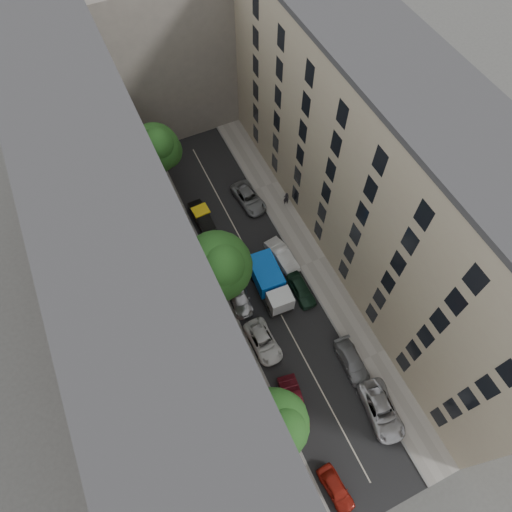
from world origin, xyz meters
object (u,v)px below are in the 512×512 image
car_left_3 (240,297)px  pedestrian (286,198)px  car_left_4 (209,250)px  car_left_5 (202,217)px  car_right_2 (301,290)px  tree_far (156,150)px  tree_mid (218,268)px  car_right_1 (352,361)px  car_right_3 (282,256)px  lamp_post (243,358)px  car_left_0 (336,489)px  car_right_0 (382,411)px  car_right_4 (249,198)px  tarp_truck (270,282)px  car_left_2 (263,342)px  car_left_1 (293,401)px  tree_near (276,426)px

car_left_3 → pedestrian: 12.70m
car_left_4 → car_left_5: 4.28m
car_right_2 → tree_far: bearing=113.8°
car_right_2 → tree_mid: bearing=162.5°
car_right_1 → car_right_2: (-0.78, 8.20, 0.04)m
car_left_3 → car_right_3: (5.74, 2.37, 0.10)m
lamp_post → pedestrian: 19.79m
car_right_1 → lamp_post: 10.37m
car_right_2 → pedestrian: 11.03m
pedestrian → car_right_2: bearing=82.3°
car_left_0 → car_left_4: car_left_4 is taller
car_right_0 → car_right_4: size_ratio=1.09×
car_left_5 → tree_far: (-2.14, 5.31, 5.92)m
tarp_truck → pedestrian: size_ratio=3.54×
tarp_truck → pedestrian: (6.23, 8.76, -0.51)m
car_left_4 → car_right_0: 22.12m
car_left_2 → tree_far: 21.67m
car_right_0 → tree_mid: 18.25m
car_left_4 → car_right_1: bearing=-75.1°
car_right_3 → lamp_post: (-8.36, -9.19, 3.62)m
car_left_5 → lamp_post: (-2.76, -17.19, 3.64)m
car_left_1 → car_left_5: bearing=99.2°
car_left_5 → pedestrian: size_ratio=2.52×
tarp_truck → car_right_1: size_ratio=1.37×
car_left_4 → car_left_1: bearing=-96.3°
tree_near → lamp_post: size_ratio=1.45×
lamp_post → tarp_truck: bearing=49.2°
car_left_0 → tree_far: tree_far is taller
car_right_2 → car_left_3: bearing=162.3°
tree_near → car_right_4: bearing=70.1°
car_left_1 → car_left_4: car_left_1 is taller
car_left_4 → tree_near: (-2.14, -19.21, 6.36)m
car_right_0 → car_right_2: bearing=101.1°
car_left_1 → car_right_0: car_right_0 is taller
tree_far → car_left_0: bearing=-86.4°
tarp_truck → car_right_0: bearing=-73.6°
car_left_4 → tree_mid: (-0.90, -5.70, 6.07)m
tree_near → tarp_truck: bearing=65.3°
car_left_4 → lamp_post: bearing=-107.5°
car_left_2 → tree_far: size_ratio=0.49×
car_left_4 → lamp_post: size_ratio=0.58×
car_left_5 → tree_far: 8.24m
car_left_1 → pedestrian: size_ratio=2.61×
car_right_0 → car_right_2: size_ratio=1.32×
car_right_1 → pedestrian: pedestrian is taller
tree_far → car_left_3: bearing=-82.7°
car_left_5 → car_left_2: bearing=-93.0°
tree_mid → car_right_1: bearing=-52.4°
car_right_3 → car_left_3: bearing=-165.7°
tarp_truck → car_right_2: (2.63, -1.66, -0.83)m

